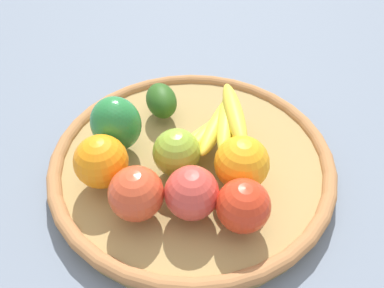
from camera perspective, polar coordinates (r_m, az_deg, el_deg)
ground_plane at (r=0.64m, az=0.00°, el=-3.73°), size 2.40×2.40×0.00m
basket at (r=0.63m, az=0.00°, el=-2.51°), size 0.46×0.46×0.04m
avocado at (r=0.68m, az=-4.59°, el=6.48°), size 0.09×0.07×0.05m
banana_bunch at (r=0.61m, az=4.23°, el=3.03°), size 0.15×0.16×0.08m
orange_1 at (r=0.55m, az=7.42°, el=-2.85°), size 0.09×0.09×0.08m
apple_0 at (r=0.52m, az=-8.32°, el=-7.32°), size 0.10×0.10×0.08m
apple_2 at (r=0.51m, az=-0.04°, el=-7.30°), size 0.10×0.10×0.07m
apple_3 at (r=0.51m, az=7.63°, el=-9.11°), size 0.09×0.09×0.07m
bell_pepper at (r=0.61m, az=-11.26°, el=2.97°), size 0.11×0.11×0.09m
apple_1 at (r=0.57m, az=-2.31°, el=-1.25°), size 0.09×0.09×0.07m
orange_0 at (r=0.56m, az=-13.39°, el=-2.55°), size 0.10×0.10×0.08m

